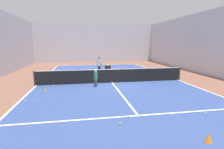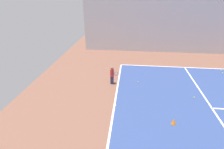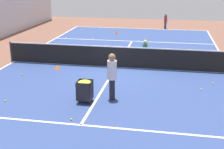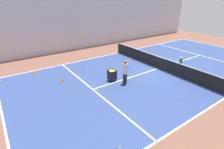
{
  "view_description": "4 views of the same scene",
  "coord_description": "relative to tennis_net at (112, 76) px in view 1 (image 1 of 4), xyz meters",
  "views": [
    {
      "loc": [
        -2.32,
        -13.18,
        3.04
      ],
      "look_at": [
        0.0,
        0.0,
        0.65
      ],
      "focal_mm": 28.0,
      "sensor_mm": 36.0,
      "label": 1
    },
    {
      "loc": [
        8.29,
        -11.0,
        5.75
      ],
      "look_at": [
        -2.16,
        -12.16,
        0.7
      ],
      "focal_mm": 28.0,
      "sensor_mm": 36.0,
      "label": 2
    },
    {
      "loc": [
        -2.61,
        14.99,
        4.59
      ],
      "look_at": [
        -0.57,
        4.16,
        0.98
      ],
      "focal_mm": 50.0,
      "sensor_mm": 36.0,
      "label": 3
    },
    {
      "loc": [
        -9.17,
        11.29,
        5.75
      ],
      "look_at": [
        0.36,
        4.62,
        0.5
      ],
      "focal_mm": 28.0,
      "sensor_mm": 36.0,
      "label": 4
    }
  ],
  "objects": [
    {
      "name": "tennis_ball_15",
      "position": [
        -4.55,
        1.7,
        -0.53
      ],
      "size": [
        0.07,
        0.07,
        0.07
      ],
      "primitive_type": "sphere",
      "color": "yellow",
      "rests_on": "ground"
    },
    {
      "name": "child_midcourt",
      "position": [
        -1.36,
        -1.08,
        0.15
      ],
      "size": [
        0.35,
        0.35,
        1.25
      ],
      "rotation": [
        0.0,
        0.0,
        2.27
      ],
      "color": "#4C4C56",
      "rests_on": "ground"
    },
    {
      "name": "tennis_ball_31",
      "position": [
        1.06,
        -2.9,
        -0.53
      ],
      "size": [
        0.07,
        0.07,
        0.07
      ],
      "primitive_type": "sphere",
      "color": "yellow",
      "rests_on": "ground"
    },
    {
      "name": "tennis_ball_34",
      "position": [
        -4.77,
        -3.85,
        -0.53
      ],
      "size": [
        0.07,
        0.07,
        0.07
      ],
      "primitive_type": "sphere",
      "color": "yellow",
      "rests_on": "ground"
    },
    {
      "name": "tennis_ball_18",
      "position": [
        -1.49,
        -1.96,
        -0.53
      ],
      "size": [
        0.07,
        0.07,
        0.07
      ],
      "primitive_type": "sphere",
      "color": "yellow",
      "rests_on": "ground"
    },
    {
      "name": "hall_enclosure_far",
      "position": [
        0.0,
        15.76,
        2.51
      ],
      "size": [
        19.13,
        0.15,
        6.15
      ],
      "color": "silver",
      "rests_on": "ground"
    },
    {
      "name": "hall_enclosure_right",
      "position": [
        9.64,
        0.0,
        2.51
      ],
      "size": [
        0.15,
        31.67,
        6.15
      ],
      "color": "silver",
      "rests_on": "ground"
    },
    {
      "name": "line_baseline_far",
      "position": [
        0.0,
        11.75,
        -0.56
      ],
      "size": [
        11.26,
        0.1,
        0.0
      ],
      "primitive_type": "cube",
      "color": "white",
      "rests_on": "ground"
    },
    {
      "name": "ball_cart",
      "position": [
        0.36,
        4.62,
        0.03
      ],
      "size": [
        0.54,
        0.52,
        0.85
      ],
      "color": "black",
      "rests_on": "ground"
    },
    {
      "name": "tennis_ball_1",
      "position": [
        0.4,
        6.19,
        -0.53
      ],
      "size": [
        0.07,
        0.07,
        0.07
      ],
      "primitive_type": "sphere",
      "color": "yellow",
      "rests_on": "ground"
    },
    {
      "name": "tennis_net",
      "position": [
        0.0,
        0.0,
        0.0
      ],
      "size": [
        11.56,
        0.1,
        1.09
      ],
      "color": "#2D2D33",
      "rests_on": "ground"
    },
    {
      "name": "tennis_ball_21",
      "position": [
        4.72,
        9.12,
        -0.53
      ],
      "size": [
        0.07,
        0.07,
        0.07
      ],
      "primitive_type": "sphere",
      "color": "yellow",
      "rests_on": "ground"
    },
    {
      "name": "tennis_ball_20",
      "position": [
        5.02,
        11.43,
        -0.53
      ],
      "size": [
        0.07,
        0.07,
        0.07
      ],
      "primitive_type": "sphere",
      "color": "yellow",
      "rests_on": "ground"
    },
    {
      "name": "tennis_ball_6",
      "position": [
        5.55,
        -3.89,
        -0.53
      ],
      "size": [
        0.07,
        0.07,
        0.07
      ],
      "primitive_type": "sphere",
      "color": "yellow",
      "rests_on": "ground"
    },
    {
      "name": "tennis_ball_16",
      "position": [
        -5.65,
        10.47,
        -0.53
      ],
      "size": [
        0.07,
        0.07,
        0.07
      ],
      "primitive_type": "sphere",
      "color": "yellow",
      "rests_on": "ground"
    },
    {
      "name": "ground_plane",
      "position": [
        0.0,
        0.0,
        -0.56
      ],
      "size": [
        35.37,
        35.37,
        0.0
      ],
      "primitive_type": "plane",
      "color": "brown"
    },
    {
      "name": "tennis_ball_3",
      "position": [
        1.6,
        -4.0,
        -0.53
      ],
      "size": [
        0.07,
        0.07,
        0.07
      ],
      "primitive_type": "sphere",
      "color": "yellow",
      "rests_on": "ground"
    },
    {
      "name": "tennis_ball_11",
      "position": [
        3.35,
        6.9,
        -0.53
      ],
      "size": [
        0.07,
        0.07,
        0.07
      ],
      "primitive_type": "sphere",
      "color": "yellow",
      "rests_on": "ground"
    },
    {
      "name": "tennis_ball_12",
      "position": [
        -0.45,
        -6.51,
        -0.53
      ],
      "size": [
        0.07,
        0.07,
        0.07
      ],
      "primitive_type": "sphere",
      "color": "yellow",
      "rests_on": "ground"
    },
    {
      "name": "tennis_ball_23",
      "position": [
        -5.29,
        -3.73,
        -0.53
      ],
      "size": [
        0.07,
        0.07,
        0.07
      ],
      "primitive_type": "sphere",
      "color": "yellow",
      "rests_on": "ground"
    },
    {
      "name": "tennis_ball_14",
      "position": [
        4.14,
        7.76,
        -0.53
      ],
      "size": [
        0.07,
        0.07,
        0.07
      ],
      "primitive_type": "sphere",
      "color": "yellow",
      "rests_on": "ground"
    },
    {
      "name": "tennis_ball_0",
      "position": [
        1.31,
        -0.8,
        -0.53
      ],
      "size": [
        0.07,
        0.07,
        0.07
      ],
      "primitive_type": "sphere",
      "color": "yellow",
      "rests_on": "ground"
    },
    {
      "name": "tennis_ball_8",
      "position": [
        -5.59,
        1.71,
        -0.53
      ],
      "size": [
        0.07,
        0.07,
        0.07
      ],
      "primitive_type": "sphere",
      "color": "yellow",
      "rests_on": "ground"
    },
    {
      "name": "tennis_ball_28",
      "position": [
        -3.44,
        10.76,
        -0.53
      ],
      "size": [
        0.07,
        0.07,
        0.07
      ],
      "primitive_type": "sphere",
      "color": "yellow",
      "rests_on": "ground"
    },
    {
      "name": "line_service_far",
      "position": [
        0.0,
        6.46,
        -0.56
      ],
      "size": [
        11.26,
        0.1,
        0.0
      ],
      "primitive_type": "cube",
      "color": "white",
      "rests_on": "ground"
    },
    {
      "name": "tennis_ball_10",
      "position": [
        -0.94,
        -7.11,
        -0.53
      ],
      "size": [
        0.07,
        0.07,
        0.07
      ],
      "primitive_type": "sphere",
      "color": "yellow",
      "rests_on": "ground"
    },
    {
      "name": "tennis_ball_32",
      "position": [
        0.7,
        8.21,
        -0.53
      ],
      "size": [
        0.07,
        0.07,
        0.07
      ],
      "primitive_type": "sphere",
      "color": "yellow",
      "rests_on": "ground"
    },
    {
      "name": "line_service_near",
      "position": [
        0.0,
        -6.46,
        -0.56
      ],
      "size": [
        11.26,
        0.1,
        0.0
      ],
      "primitive_type": "cube",
      "color": "white",
      "rests_on": "ground"
    },
    {
      "name": "tennis_ball_24",
      "position": [
        -2.44,
        -3.6,
        -0.53
      ],
      "size": [
        0.07,
        0.07,
        0.07
      ],
      "primitive_type": "sphere",
      "color": "yellow",
      "rests_on": "ground"
    },
    {
      "name": "training_cone_2",
      "position": [
        2.84,
        0.84,
        -0.45
      ],
      "size": [
        0.27,
        0.27,
        0.21
      ],
      "primitive_type": "cone",
      "color": "orange",
      "rests_on": "ground"
    },
    {
      "name": "tennis_ball_13",
      "position": [
        2.47,
        -0.74,
        -0.53
      ],
      "size": [
        0.07,
        0.07,
        0.07
      ],
      "primitive_type": "sphere",
      "color": "yellow",
      "rests_on": "ground"
    },
    {
      "name": "training_cone_1",
      "position": [
        4.72,
        8.94,
        -0.4
      ],
      "size": [
        0.26,
        0.26,
        0.32
      ],
      "primitive_type": "cone",
      "color": "orange",
      "rests_on": "ground"
    },
    {
      "name": "tennis_ball_29",
      "position": [
        4.06,
        -2.68,
        -0.53
      ],
      "size": [
        0.07,
        0.07,
        0.07
      ],
      "primitive_type": "sphere",
      "color": "yellow",
      "rests_on": "ground"
    },
    {
      "name": "training_cone_0",
      "position": [
        2.27,
        7.71,
        -0.39
      ],
      "size": [
        0.21,
        0.21,
        0.33
      ],
      "primitive_type": "cone",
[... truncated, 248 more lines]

